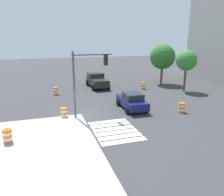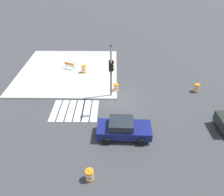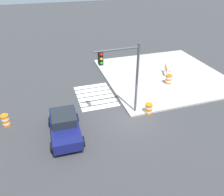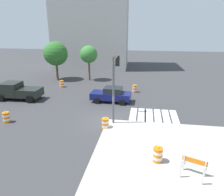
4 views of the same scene
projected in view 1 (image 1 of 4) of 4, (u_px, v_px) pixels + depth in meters
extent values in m
plane|color=#38383A|center=(81.00, 116.00, 19.73)|extent=(120.00, 120.00, 0.00)
cube|color=silver|center=(108.00, 122.00, 18.30)|extent=(0.60, 3.20, 0.02)
cube|color=silver|center=(110.00, 125.00, 17.61)|extent=(0.60, 3.20, 0.02)
cube|color=silver|center=(113.00, 129.00, 16.92)|extent=(0.60, 3.20, 0.02)
cube|color=silver|center=(117.00, 132.00, 16.23)|extent=(0.60, 3.20, 0.02)
cube|color=silver|center=(120.00, 137.00, 15.54)|extent=(0.60, 3.20, 0.02)
cube|color=silver|center=(124.00, 141.00, 14.86)|extent=(0.60, 3.20, 0.02)
cube|color=navy|center=(132.00, 102.00, 21.52)|extent=(4.35, 1.97, 0.70)
cube|color=#1E2328|center=(133.00, 96.00, 21.12)|extent=(1.95, 1.66, 0.60)
cylinder|color=black|center=(118.00, 102.00, 22.61)|extent=(0.67, 0.26, 0.66)
cylinder|color=black|center=(136.00, 101.00, 23.11)|extent=(0.67, 0.26, 0.66)
cylinder|color=black|center=(127.00, 111.00, 20.10)|extent=(0.67, 0.26, 0.66)
cylinder|color=black|center=(147.00, 109.00, 20.61)|extent=(0.67, 0.26, 0.66)
cube|color=black|center=(100.00, 83.00, 29.57)|extent=(2.55, 2.06, 0.90)
cube|color=black|center=(96.00, 78.00, 31.40)|extent=(1.95, 2.05, 1.50)
cube|color=black|center=(94.00, 79.00, 32.48)|extent=(1.45, 1.93, 0.90)
cylinder|color=black|center=(87.00, 83.00, 32.00)|extent=(0.85, 0.32, 0.84)
cylinder|color=black|center=(101.00, 82.00, 32.65)|extent=(0.85, 0.32, 0.84)
cylinder|color=black|center=(93.00, 88.00, 28.90)|extent=(0.85, 0.32, 0.84)
cylinder|color=black|center=(108.00, 87.00, 29.55)|extent=(0.85, 0.32, 0.84)
cylinder|color=orange|center=(64.00, 117.00, 19.17)|extent=(0.56, 0.56, 0.18)
cylinder|color=white|center=(64.00, 115.00, 19.13)|extent=(0.56, 0.56, 0.18)
cylinder|color=orange|center=(64.00, 113.00, 19.08)|extent=(0.56, 0.56, 0.18)
cylinder|color=white|center=(64.00, 111.00, 19.03)|extent=(0.56, 0.56, 0.18)
cylinder|color=orange|center=(64.00, 109.00, 18.99)|extent=(0.56, 0.56, 0.18)
sphere|color=yellow|center=(63.00, 107.00, 18.95)|extent=(0.12, 0.12, 0.12)
cylinder|color=orange|center=(181.00, 111.00, 20.66)|extent=(0.56, 0.56, 0.18)
cylinder|color=white|center=(182.00, 109.00, 20.61)|extent=(0.56, 0.56, 0.18)
cylinder|color=orange|center=(182.00, 108.00, 20.56)|extent=(0.56, 0.56, 0.18)
cylinder|color=white|center=(182.00, 106.00, 20.51)|extent=(0.56, 0.56, 0.18)
cylinder|color=orange|center=(182.00, 104.00, 20.47)|extent=(0.56, 0.56, 0.18)
sphere|color=yellow|center=(182.00, 102.00, 20.43)|extent=(0.12, 0.12, 0.12)
cylinder|color=orange|center=(143.00, 88.00, 30.04)|extent=(0.56, 0.56, 0.18)
cylinder|color=white|center=(143.00, 87.00, 29.99)|extent=(0.56, 0.56, 0.18)
cylinder|color=orange|center=(143.00, 86.00, 29.95)|extent=(0.56, 0.56, 0.18)
cylinder|color=white|center=(143.00, 84.00, 29.90)|extent=(0.56, 0.56, 0.18)
cylinder|color=orange|center=(143.00, 83.00, 29.85)|extent=(0.56, 0.56, 0.18)
sphere|color=yellow|center=(143.00, 82.00, 29.81)|extent=(0.12, 0.12, 0.12)
cylinder|color=orange|center=(56.00, 94.00, 27.05)|extent=(0.56, 0.56, 0.18)
cylinder|color=white|center=(56.00, 92.00, 27.01)|extent=(0.56, 0.56, 0.18)
cylinder|color=orange|center=(56.00, 91.00, 26.96)|extent=(0.56, 0.56, 0.18)
cylinder|color=white|center=(56.00, 90.00, 26.91)|extent=(0.56, 0.56, 0.18)
cylinder|color=orange|center=(55.00, 88.00, 26.87)|extent=(0.56, 0.56, 0.18)
sphere|color=yellow|center=(55.00, 87.00, 26.83)|extent=(0.12, 0.12, 0.12)
cylinder|color=orange|center=(8.00, 141.00, 14.38)|extent=(0.56, 0.56, 0.18)
cylinder|color=white|center=(8.00, 138.00, 14.33)|extent=(0.56, 0.56, 0.18)
cylinder|color=orange|center=(7.00, 136.00, 14.29)|extent=(0.56, 0.56, 0.18)
cylinder|color=white|center=(7.00, 133.00, 14.24)|extent=(0.56, 0.56, 0.18)
cylinder|color=orange|center=(7.00, 131.00, 14.19)|extent=(0.56, 0.56, 0.18)
sphere|color=yellow|center=(6.00, 128.00, 14.15)|extent=(0.12, 0.12, 0.12)
cylinder|color=#4C4C51|center=(74.00, 85.00, 18.24)|extent=(0.18, 0.18, 5.50)
cylinder|color=#4C4C51|center=(93.00, 55.00, 18.10)|extent=(0.18, 3.20, 0.12)
cube|color=black|center=(106.00, 60.00, 18.57)|extent=(0.37, 0.29, 0.90)
sphere|color=red|center=(105.00, 56.00, 18.66)|extent=(0.20, 0.20, 0.20)
sphere|color=#F2A514|center=(105.00, 60.00, 18.74)|extent=(0.20, 0.20, 0.20)
sphere|color=green|center=(105.00, 63.00, 18.82)|extent=(0.20, 0.20, 0.20)
cylinder|color=brown|center=(185.00, 79.00, 28.50)|extent=(0.27, 0.27, 3.05)
sphere|color=#387F33|center=(186.00, 60.00, 27.87)|extent=(2.58, 2.58, 2.58)
cylinder|color=brown|center=(162.00, 75.00, 33.00)|extent=(0.33, 0.33, 2.75)
sphere|color=#2D6B28|center=(163.00, 57.00, 32.31)|extent=(3.61, 3.61, 3.61)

